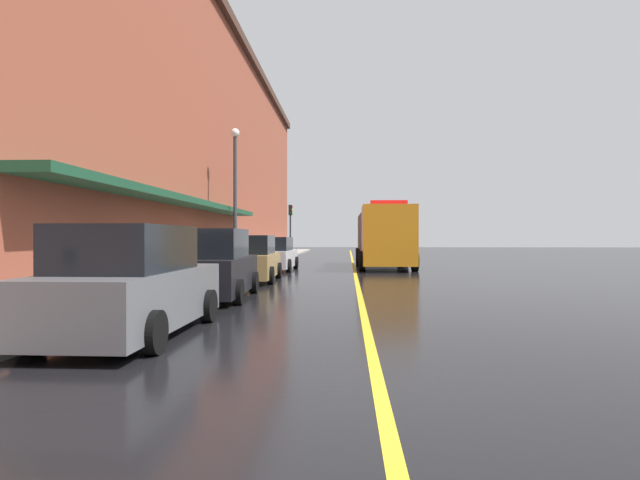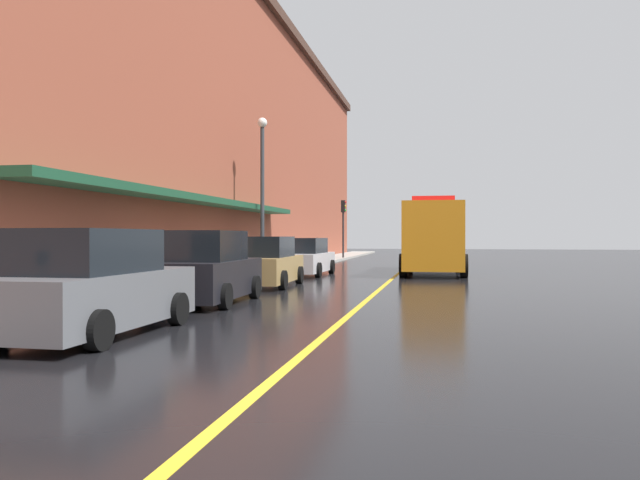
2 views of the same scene
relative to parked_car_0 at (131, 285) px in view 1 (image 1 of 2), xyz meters
The scene contains 13 objects.
ground_plane 22.03m from the parked_car_0, 79.48° to the left, with size 112.00×112.00×0.00m, color black.
sidewalk_left 21.76m from the parked_car_0, 95.76° to the left, with size 2.40×70.00×0.15m, color #9E9B93.
lane_center_stripe 22.03m from the parked_car_0, 79.48° to the left, with size 0.16×70.00×0.01m, color gold.
brick_building_left 23.42m from the parked_car_0, 113.36° to the left, with size 12.23×64.00×14.91m.
parked_car_0 is the anchor object (origin of this frame).
parked_car_1 5.40m from the parked_car_0, 89.59° to the left, with size 2.11×4.52×1.89m.
parked_car_2 11.03m from the parked_car_0, 89.78° to the left, with size 2.07×4.58×1.74m.
parked_car_3 17.42m from the parked_car_0, 89.91° to the left, with size 2.05×4.86×1.67m.
utility_truck 21.15m from the parked_car_0, 74.54° to the left, with size 2.93×9.46×3.45m.
parking_meter_0 4.66m from the parked_car_0, 106.64° to the left, with size 0.14×0.18×1.33m.
parking_meter_1 7.71m from the parked_car_0, 99.95° to the left, with size 0.14×0.18×1.33m.
street_lamp_left 17.73m from the parked_car_0, 96.38° to the left, with size 0.44×0.44×6.94m.
traffic_light_near 36.81m from the parked_car_0, 91.98° to the left, with size 0.38×0.36×4.30m.
Camera 1 is at (-0.35, -5.39, 1.68)m, focal length 29.62 mm.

